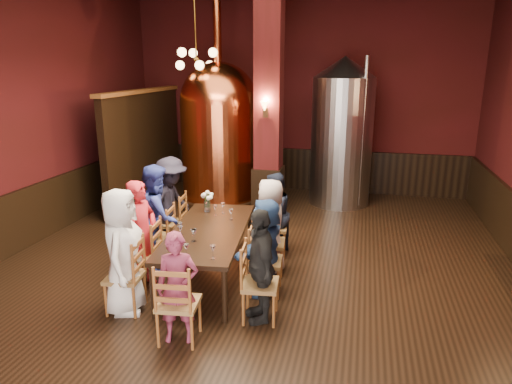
% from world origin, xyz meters
% --- Properties ---
extents(room, '(10.00, 10.02, 4.50)m').
position_xyz_m(room, '(0.00, 0.00, 2.25)').
color(room, black).
rests_on(room, ground).
extents(wainscot_back, '(7.90, 0.08, 1.00)m').
position_xyz_m(wainscot_back, '(0.00, 4.96, 0.50)').
color(wainscot_back, black).
rests_on(wainscot_back, ground).
extents(wainscot_left, '(0.08, 9.90, 1.00)m').
position_xyz_m(wainscot_left, '(-3.96, 0.00, 0.50)').
color(wainscot_left, black).
rests_on(wainscot_left, ground).
extents(column, '(0.58, 0.58, 4.50)m').
position_xyz_m(column, '(-0.30, 2.80, 2.25)').
color(column, '#460F13').
rests_on(column, ground).
extents(partition, '(0.22, 3.50, 2.40)m').
position_xyz_m(partition, '(-3.20, 3.20, 1.20)').
color(partition, black).
rests_on(partition, ground).
extents(pendant_cluster, '(0.90, 0.90, 1.70)m').
position_xyz_m(pendant_cluster, '(-1.80, 2.90, 3.10)').
color(pendant_cluster, '#A57226').
rests_on(pendant_cluster, room).
extents(sconce_column, '(0.20, 0.20, 0.36)m').
position_xyz_m(sconce_column, '(-0.30, 2.50, 2.20)').
color(sconce_column, black).
rests_on(sconce_column, column).
extents(dining_table, '(1.26, 2.50, 0.75)m').
position_xyz_m(dining_table, '(-0.53, -0.25, 0.69)').
color(dining_table, black).
rests_on(dining_table, ground).
extents(chair_0, '(0.51, 0.51, 0.92)m').
position_xyz_m(chair_0, '(-1.26, -1.33, 0.46)').
color(chair_0, brown).
rests_on(chair_0, ground).
extents(person_0, '(0.67, 0.87, 1.59)m').
position_xyz_m(person_0, '(-1.26, -1.33, 0.80)').
color(person_0, white).
rests_on(person_0, ground).
extents(chair_1, '(0.51, 0.51, 0.92)m').
position_xyz_m(chair_1, '(-1.34, -0.67, 0.46)').
color(chair_1, brown).
rests_on(chair_1, ground).
extents(person_1, '(0.44, 0.60, 1.52)m').
position_xyz_m(person_1, '(-1.34, -0.67, 0.76)').
color(person_1, red).
rests_on(person_1, ground).
extents(chair_2, '(0.51, 0.51, 0.92)m').
position_xyz_m(chair_2, '(-1.41, -0.01, 0.46)').
color(chair_2, brown).
rests_on(chair_2, ground).
extents(person_2, '(0.66, 0.86, 1.59)m').
position_xyz_m(person_2, '(-1.41, -0.01, 0.80)').
color(person_2, '#2D3B96').
rests_on(person_2, ground).
extents(chair_3, '(0.51, 0.51, 0.92)m').
position_xyz_m(chair_3, '(-1.49, 0.65, 0.46)').
color(chair_3, brown).
rests_on(chair_3, ground).
extents(person_3, '(0.69, 1.07, 1.57)m').
position_xyz_m(person_3, '(-1.49, 0.65, 0.79)').
color(person_3, black).
rests_on(person_3, ground).
extents(chair_4, '(0.51, 0.51, 0.92)m').
position_xyz_m(chair_4, '(0.43, -1.14, 0.46)').
color(chair_4, brown).
rests_on(chair_4, ground).
extents(person_4, '(0.66, 0.89, 1.41)m').
position_xyz_m(person_4, '(0.43, -1.14, 0.70)').
color(person_4, black).
rests_on(person_4, ground).
extents(chair_5, '(0.51, 0.51, 0.92)m').
position_xyz_m(chair_5, '(0.35, -0.48, 0.46)').
color(chair_5, brown).
rests_on(chair_5, ground).
extents(person_5, '(0.60, 1.29, 1.33)m').
position_xyz_m(person_5, '(0.35, -0.48, 0.67)').
color(person_5, '#2B4B83').
rests_on(person_5, ground).
extents(chair_6, '(0.51, 0.51, 0.92)m').
position_xyz_m(chair_6, '(0.28, 0.18, 0.46)').
color(chair_6, brown).
rests_on(chair_6, ground).
extents(person_6, '(0.50, 0.72, 1.42)m').
position_xyz_m(person_6, '(0.28, 0.18, 0.71)').
color(person_6, '#C1B0AA').
rests_on(person_6, ground).
extents(chair_7, '(0.51, 0.51, 0.92)m').
position_xyz_m(chair_7, '(0.20, 0.84, 0.46)').
color(chair_7, brown).
rests_on(chair_7, ground).
extents(person_7, '(0.47, 0.72, 1.35)m').
position_xyz_m(person_7, '(0.20, 0.84, 0.68)').
color(person_7, black).
rests_on(person_7, ground).
extents(chair_8, '(0.51, 0.51, 0.92)m').
position_xyz_m(chair_8, '(-0.35, -1.79, 0.46)').
color(chair_8, brown).
rests_on(chair_8, ground).
extents(person_8, '(0.53, 0.42, 1.28)m').
position_xyz_m(person_8, '(-0.35, -1.79, 0.64)').
color(person_8, '#832B48').
rests_on(person_8, ground).
extents(copper_kettle, '(2.08, 2.08, 4.34)m').
position_xyz_m(copper_kettle, '(-1.47, 3.27, 1.58)').
color(copper_kettle, black).
rests_on(copper_kettle, ground).
extents(steel_vessel, '(1.69, 1.69, 3.17)m').
position_xyz_m(steel_vessel, '(1.07, 3.98, 1.59)').
color(steel_vessel, '#B2B2B7').
rests_on(steel_vessel, ground).
extents(rose_vase, '(0.20, 0.20, 0.34)m').
position_xyz_m(rose_vase, '(-0.81, 0.52, 0.97)').
color(rose_vase, white).
rests_on(rose_vase, dining_table).
extents(wine_glass_0, '(0.07, 0.07, 0.17)m').
position_xyz_m(wine_glass_0, '(-0.63, 0.37, 0.83)').
color(wine_glass_0, white).
rests_on(wine_glass_0, dining_table).
extents(wine_glass_1, '(0.07, 0.07, 0.17)m').
position_xyz_m(wine_glass_1, '(-0.14, -1.19, 0.83)').
color(wine_glass_1, white).
rests_on(wine_glass_1, dining_table).
extents(wine_glass_2, '(0.07, 0.07, 0.17)m').
position_xyz_m(wine_glass_2, '(-0.84, -0.52, 0.83)').
color(wine_glass_2, white).
rests_on(wine_glass_2, dining_table).
extents(wine_glass_3, '(0.07, 0.07, 0.17)m').
position_xyz_m(wine_glass_3, '(-0.57, -0.72, 0.83)').
color(wine_glass_3, white).
rests_on(wine_glass_3, dining_table).
extents(wine_glass_4, '(0.07, 0.07, 0.17)m').
position_xyz_m(wine_glass_4, '(-0.54, 0.50, 0.83)').
color(wine_glass_4, white).
rests_on(wine_glass_4, dining_table).
extents(wine_glass_5, '(0.07, 0.07, 0.17)m').
position_xyz_m(wine_glass_5, '(-0.56, -0.71, 0.83)').
color(wine_glass_5, white).
rests_on(wine_glass_5, dining_table).
extents(wine_glass_6, '(0.07, 0.07, 0.17)m').
position_xyz_m(wine_glass_6, '(-0.78, -0.64, 0.83)').
color(wine_glass_6, white).
rests_on(wine_glass_6, dining_table).
extents(wine_glass_7, '(0.07, 0.07, 0.17)m').
position_xyz_m(wine_glass_7, '(-0.46, -1.23, 0.83)').
color(wine_glass_7, white).
rests_on(wine_glass_7, dining_table).
extents(wine_glass_8, '(0.07, 0.07, 0.17)m').
position_xyz_m(wine_glass_8, '(-0.83, 0.52, 0.83)').
color(wine_glass_8, white).
rests_on(wine_glass_8, dining_table).
extents(wine_glass_9, '(0.07, 0.07, 0.17)m').
position_xyz_m(wine_glass_9, '(-0.33, 0.22, 0.83)').
color(wine_glass_9, white).
rests_on(wine_glass_9, dining_table).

